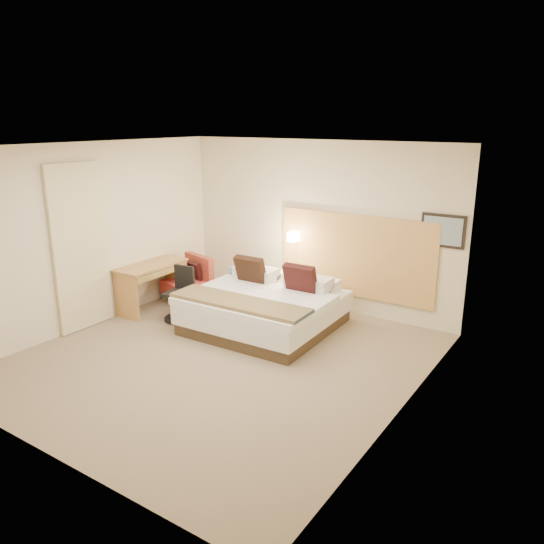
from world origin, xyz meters
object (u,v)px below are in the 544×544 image
Objects in this scene: side_table at (233,291)px; desk_chair at (180,298)px; bed at (265,307)px; lounge_chair at (190,283)px; desk at (152,274)px.

side_table is 0.96m from desk_chair.
desk_chair is at bearing -160.49° from bed.
side_table is (0.81, 0.16, -0.02)m from lounge_chair.
bed is 2.50× the size of desk_chair.
lounge_chair is at bearing -168.96° from side_table.
desk is at bearing 170.33° from desk_chair.
desk_chair is (-0.33, -0.90, 0.06)m from side_table.
desk is (-1.99, -0.33, 0.27)m from bed.
desk_chair is (-1.28, -0.45, 0.02)m from bed.
lounge_chair is at bearing 122.44° from desk_chair.
desk_chair is at bearing -9.67° from desk.
desk_chair is (0.47, -0.75, 0.04)m from lounge_chair.
desk is at bearing -142.93° from side_table.
desk_chair is at bearing -57.56° from lounge_chair.
bed is 2.03m from desk.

